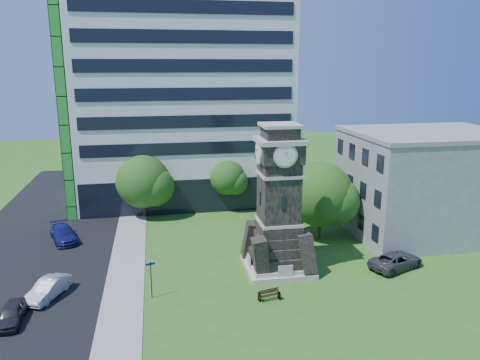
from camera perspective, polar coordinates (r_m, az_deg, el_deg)
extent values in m
plane|color=#30611B|center=(37.83, 0.86, -12.31)|extent=(160.00, 160.00, 0.00)
cube|color=gray|center=(41.85, -13.60, -10.01)|extent=(3.00, 70.00, 0.06)
cube|color=black|center=(43.27, -25.08, -10.19)|extent=(14.00, 80.00, 0.02)
cube|color=beige|center=(40.14, 4.57, -10.44)|extent=(5.40, 5.40, 0.40)
cube|color=beige|center=(40.00, 4.58, -9.98)|extent=(4.80, 4.80, 0.30)
cube|color=black|center=(37.81, 4.77, -0.72)|extent=(3.00, 3.00, 6.40)
cube|color=beige|center=(38.67, 4.68, -5.03)|extent=(3.25, 3.25, 0.25)
cube|color=beige|center=(37.57, 4.80, 0.75)|extent=(3.25, 3.25, 0.25)
cube|color=black|center=(36.67, 5.36, -2.82)|extent=(0.35, 0.08, 1.10)
cube|color=black|center=(37.21, 4.86, 3.46)|extent=(3.30, 3.30, 1.60)
cube|color=beige|center=(37.05, 4.89, 4.82)|extent=(3.70, 3.70, 0.35)
cylinder|color=white|center=(35.53, 5.60, 2.95)|extent=(1.56, 0.06, 1.56)
cylinder|color=white|center=(36.78, 2.19, 3.38)|extent=(0.06, 1.56, 1.56)
cube|color=black|center=(36.97, 4.91, 5.74)|extent=(2.60, 2.60, 0.90)
cube|color=beige|center=(36.89, 4.92, 6.67)|extent=(3.00, 3.00, 0.25)
cube|color=white|center=(59.47, -6.98, 11.16)|extent=(25.00, 15.00, 28.00)
cube|color=black|center=(54.25, -6.13, -1.94)|extent=(24.50, 0.80, 4.00)
cube|color=#96989B|center=(50.53, 21.82, -0.53)|extent=(15.00, 12.00, 10.00)
cube|color=#96989B|center=(49.59, 22.36, 5.30)|extent=(15.20, 12.20, 0.40)
imported|color=#222327|center=(35.62, -26.11, -14.46)|extent=(1.62, 3.73, 1.25)
imported|color=#B4B7BC|center=(37.99, -22.34, -12.16)|extent=(2.97, 4.41, 1.38)
imported|color=navy|center=(48.81, -20.72, -6.17)|extent=(3.57, 5.39, 1.45)
imported|color=#444348|center=(41.96, 18.49, -9.30)|extent=(5.49, 4.04, 1.39)
cube|color=black|center=(34.95, 2.36, -14.10)|extent=(0.05, 0.39, 0.61)
cube|color=black|center=(35.28, 4.79, -13.85)|extent=(0.05, 0.39, 0.61)
cube|color=black|center=(35.07, 3.58, -13.85)|extent=(1.58, 0.42, 0.04)
cube|color=black|center=(35.12, 3.51, -13.35)|extent=(1.58, 0.04, 0.35)
cylinder|color=black|center=(35.48, -10.77, -11.88)|extent=(0.07, 0.07, 2.85)
cube|color=#0E239A|center=(34.96, -10.87, -10.03)|extent=(0.68, 0.05, 0.17)
cylinder|color=#332114|center=(53.78, -11.56, -3.19)|extent=(0.35, 0.35, 2.38)
sphere|color=#225F1C|center=(53.02, -11.71, -0.19)|extent=(5.94, 5.94, 5.94)
sphere|color=#225F1C|center=(52.53, -10.40, -0.77)|extent=(4.45, 4.45, 4.45)
sphere|color=#225F1C|center=(53.84, -12.79, -0.32)|extent=(4.16, 4.16, 4.16)
cylinder|color=#332114|center=(54.87, -1.56, -2.57)|extent=(0.32, 0.32, 2.35)
sphere|color=#286A1F|center=(54.13, -1.58, 0.34)|extent=(4.12, 4.12, 4.12)
sphere|color=#286A1F|center=(53.98, -0.65, -0.19)|extent=(3.09, 3.09, 3.09)
sphere|color=#286A1F|center=(54.59, -2.41, 0.17)|extent=(2.89, 2.89, 2.89)
cylinder|color=#332114|center=(51.80, 6.89, -3.70)|extent=(0.37, 0.37, 2.30)
sphere|color=#366B20|center=(51.03, 6.99, -0.69)|extent=(4.59, 4.59, 4.59)
sphere|color=#366B20|center=(51.00, 8.11, -1.25)|extent=(3.44, 3.44, 3.44)
sphere|color=#366B20|center=(51.39, 5.93, -0.85)|extent=(3.21, 3.21, 3.21)
cylinder|color=#332114|center=(46.81, 9.61, -5.52)|extent=(0.39, 0.39, 2.62)
sphere|color=#21611D|center=(45.86, 9.77, -1.74)|extent=(6.33, 6.33, 6.33)
sphere|color=#21611D|center=(45.88, 11.50, -2.47)|extent=(4.75, 4.75, 4.75)
sphere|color=#21611D|center=(46.30, 8.13, -1.90)|extent=(4.43, 4.43, 4.43)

